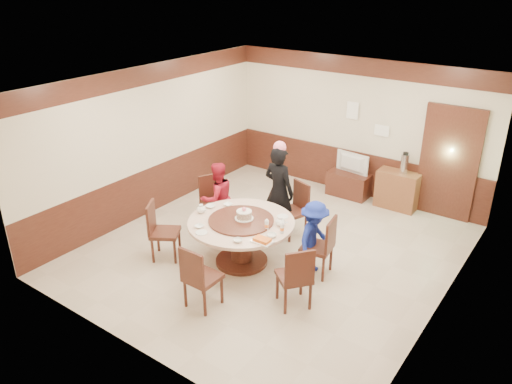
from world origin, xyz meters
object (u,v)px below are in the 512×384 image
Objects in this scene: person_blue at (314,238)px; birthday_cake at (244,215)px; shrimp_platter at (262,240)px; banquet_table at (241,233)px; person_red at (217,198)px; person_standing at (279,191)px; side_cabinet at (397,190)px; television at (350,164)px; thermos at (404,164)px; tv_stand at (349,184)px.

person_blue is 4.06× the size of birthday_cake.
banquet_table is at bearing 151.55° from shrimp_platter.
shrimp_platter is at bearing 80.49° from person_red.
birthday_cake is at bearing 99.94° from person_standing.
birthday_cake is 3.61m from side_cabinet.
banquet_table is 1.27× the size of person_red.
person_blue is (1.13, -0.75, -0.22)m from person_standing.
person_standing is at bearing 49.06° from person_blue.
person_blue reaches higher than birthday_cake.
person_standing reaches higher than shrimp_platter.
television is (1.21, 2.78, 0.05)m from person_red.
banquet_table is 0.77m from shrimp_platter.
thermos is at bearing 79.54° from shrimp_platter.
banquet_table is 1.40× the size of person_blue.
person_blue is at bearing 61.57° from shrimp_platter.
person_blue is 1.41× the size of tv_stand.
person_red reaches higher than thermos.
side_cabinet is at bearing -115.46° from person_standing.
television is 0.92× the size of side_cabinet.
birthday_cake is (0.09, -1.13, 0.03)m from person_standing.
television is (0.22, 3.33, -0.14)m from birthday_cake.
shrimp_platter is 3.83m from side_cabinet.
television is at bearing 0.00° from tv_stand.
person_standing is 2.64m from thermos.
person_red is 1.55× the size of tv_stand.
person_standing is 1.68m from shrimp_platter.
television is at bearing 8.06° from person_blue.
person_red is (-0.97, 0.59, 0.12)m from banquet_table.
television is 1.93× the size of thermos.
side_cabinet is (2.24, 2.81, -0.28)m from person_red.
person_red reaches higher than tv_stand.
person_red is at bearing -113.57° from tv_stand.
person_red reaches higher than birthday_cake.
thermos is at bearing 0.00° from side_cabinet.
person_blue is 1.64× the size of television.
television is at bearing 96.15° from shrimp_platter.
thermos is at bearing -12.75° from person_blue.
tv_stand is at bearing -92.64° from person_standing.
side_cabinet is (1.33, 2.23, -0.44)m from person_standing.
person_standing reaches higher than thermos.
person_red is 1.80× the size of television.
television is at bearing -92.64° from person_standing.
shrimp_platter is at bearing -83.85° from tv_stand.
person_standing is at bearing -97.95° from tv_stand.
person_red is at bearing 73.46° from television.
side_cabinet is (0.62, 3.76, -0.40)m from shrimp_platter.
person_standing reaches higher than person_red.
birthday_cake is (-1.04, -0.38, 0.25)m from person_blue.
birthday_cake is 0.40× the size of television.
person_red is at bearing -128.48° from side_cabinet.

